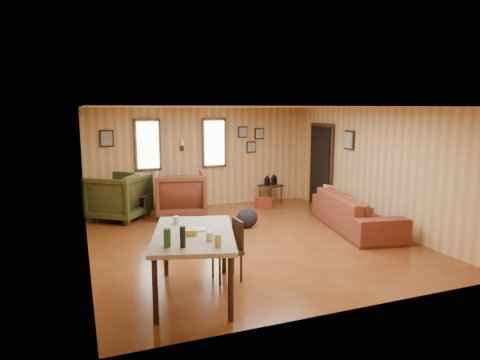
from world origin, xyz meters
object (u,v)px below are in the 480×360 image
at_px(side_table, 271,184).
at_px(sofa, 356,206).
at_px(recliner_green, 118,194).
at_px(recliner_brown, 181,192).
at_px(dining_table, 194,238).
at_px(end_table, 135,202).

bearing_deg(side_table, sofa, -77.09).
bearing_deg(side_table, recliner_green, -177.23).
distance_m(recliner_brown, dining_table, 4.20).
relative_size(recliner_brown, side_table, 1.44).
height_order(sofa, recliner_green, recliner_green).
bearing_deg(sofa, end_table, 69.32).
height_order(sofa, recliner_brown, recliner_brown).
bearing_deg(recliner_green, sofa, 97.55).
relative_size(recliner_green, dining_table, 0.59).
xyz_separation_m(side_table, dining_table, (-3.17, -4.51, 0.25)).
distance_m(sofa, recliner_green, 4.98).
height_order(recliner_brown, recliner_green, recliner_green).
distance_m(sofa, recliner_brown, 3.77).
xyz_separation_m(end_table, dining_table, (0.19, -4.30, 0.40)).
height_order(end_table, side_table, side_table).
bearing_deg(dining_table, side_table, 70.72).
distance_m(sofa, side_table, 2.75).
xyz_separation_m(recliner_brown, end_table, (-0.98, 0.18, -0.18)).
relative_size(sofa, side_table, 3.21).
relative_size(sofa, recliner_green, 2.22).
height_order(recliner_green, dining_table, recliner_green).
relative_size(side_table, dining_table, 0.41).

